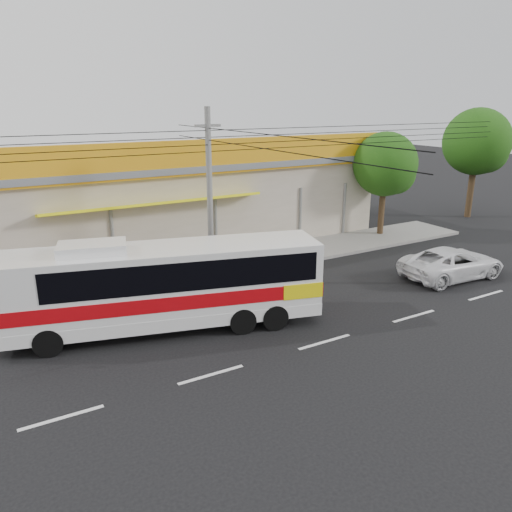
{
  "coord_description": "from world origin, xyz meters",
  "views": [
    {
      "loc": [
        -9.11,
        -13.88,
        7.38
      ],
      "look_at": [
        0.06,
        2.0,
        1.66
      ],
      "focal_mm": 35.0,
      "sensor_mm": 36.0,
      "label": 1
    }
  ],
  "objects_px": {
    "white_car": "(452,263)",
    "coach_bus": "(169,281)",
    "tree_far": "(479,144)",
    "tree_near": "(387,166)",
    "utility_pole": "(208,140)"
  },
  "relations": [
    {
      "from": "white_car",
      "to": "coach_bus",
      "type": "bearing_deg",
      "value": 87.9
    },
    {
      "from": "coach_bus",
      "to": "tree_far",
      "type": "bearing_deg",
      "value": 30.08
    },
    {
      "from": "utility_pole",
      "to": "tree_near",
      "type": "bearing_deg",
      "value": 10.6
    },
    {
      "from": "utility_pole",
      "to": "tree_near",
      "type": "xyz_separation_m",
      "value": [
        11.74,
        2.2,
        -1.99
      ]
    },
    {
      "from": "white_car",
      "to": "utility_pole",
      "type": "relative_size",
      "value": 0.14
    },
    {
      "from": "coach_bus",
      "to": "tree_near",
      "type": "xyz_separation_m",
      "value": [
        14.8,
        5.51,
        2.24
      ]
    },
    {
      "from": "white_car",
      "to": "utility_pole",
      "type": "xyz_separation_m",
      "value": [
        -9.36,
        4.56,
        5.27
      ]
    },
    {
      "from": "white_car",
      "to": "tree_far",
      "type": "xyz_separation_m",
      "value": [
        10.93,
        7.51,
        4.08
      ]
    },
    {
      "from": "tree_far",
      "to": "coach_bus",
      "type": "bearing_deg",
      "value": -165.01
    },
    {
      "from": "coach_bus",
      "to": "utility_pole",
      "type": "distance_m",
      "value": 6.18
    },
    {
      "from": "coach_bus",
      "to": "tree_far",
      "type": "height_order",
      "value": "tree_far"
    },
    {
      "from": "white_car",
      "to": "tree_near",
      "type": "xyz_separation_m",
      "value": [
        2.38,
        6.76,
        3.28
      ]
    },
    {
      "from": "white_car",
      "to": "utility_pole",
      "type": "bearing_deg",
      "value": 67.67
    },
    {
      "from": "coach_bus",
      "to": "tree_far",
      "type": "distance_m",
      "value": 24.36
    },
    {
      "from": "coach_bus",
      "to": "white_car",
      "type": "relative_size",
      "value": 2.21
    }
  ]
}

